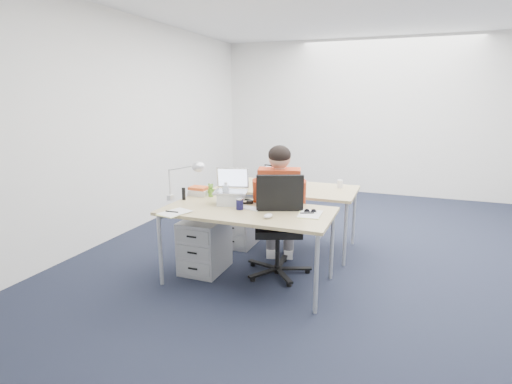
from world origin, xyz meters
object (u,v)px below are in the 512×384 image
computer_mouse (268,216)px  desk_lamp (181,180)px  drawer_pedestal_far (239,222)px  seated_person (279,208)px  office_chair (278,246)px  dark_laptop (272,177)px  headphones (245,201)px  book_stack (199,191)px  cordless_phone (184,194)px  far_cup (340,184)px  wireless_keyboard (249,208)px  can_koozie (240,204)px  silver_laptop (231,187)px  desk_far (287,191)px  bear_figurine (211,190)px  desk_near (247,214)px  sunglasses (310,212)px  water_bottle (226,193)px  drawer_pedestal_near (205,245)px

computer_mouse → desk_lamp: (-1.02, 0.25, 0.20)m
drawer_pedestal_far → seated_person: bearing=-36.7°
office_chair → dark_laptop: 0.93m
drawer_pedestal_far → headphones: headphones is taller
book_stack → desk_lamp: 0.34m
cordless_phone → dark_laptop: bearing=75.0°
drawer_pedestal_far → far_cup: (1.15, 0.32, 0.50)m
office_chair → wireless_keyboard: bearing=-157.5°
can_koozie → silver_laptop: bearing=136.3°
office_chair → drawer_pedestal_far: (-0.71, 0.68, -0.03)m
silver_laptop → computer_mouse: size_ratio=3.25×
desk_far → bear_figurine: bearing=-130.9°
office_chair → seated_person: (-0.04, 0.18, 0.35)m
desk_near → wireless_keyboard: wireless_keyboard is taller
office_chair → sunglasses: (0.36, -0.15, 0.44)m
office_chair → water_bottle: bearing=176.6°
book_stack → can_koozie: bearing=-30.1°
wireless_keyboard → water_bottle: bearing=-176.7°
drawer_pedestal_far → desk_near: bearing=-62.4°
silver_laptop → book_stack: silver_laptop is taller
office_chair → silver_laptop: (-0.45, -0.12, 0.60)m
drawer_pedestal_far → far_cup: far_cup is taller
office_chair → silver_laptop: size_ratio=3.12×
wireless_keyboard → sunglasses: 0.58m
silver_laptop → desk_lamp: size_ratio=0.79×
seated_person → desk_lamp: seated_person is taller
desk_near → drawer_pedestal_far: bearing=117.6°
desk_lamp → far_cup: bearing=20.9°
desk_lamp → wireless_keyboard: bearing=-20.9°
desk_far → water_bottle: bearing=-109.3°
office_chair → desk_lamp: 1.18m
desk_far → dark_laptop: 0.26m
computer_mouse → desk_lamp: 1.07m
cordless_phone → far_cup: bearing=63.6°
drawer_pedestal_far → sunglasses: size_ratio=4.83×
far_cup → book_stack: bearing=-146.3°
office_chair → drawer_pedestal_near: (-0.74, -0.16, -0.03)m
desk_far → far_cup: (0.59, 0.19, 0.09)m
can_koozie → desk_lamp: 0.70m
seated_person → drawer_pedestal_far: seated_person is taller
book_stack → far_cup: same height
drawer_pedestal_far → sunglasses: (1.07, -0.83, 0.47)m
bear_figurine → seated_person: bearing=-11.5°
drawer_pedestal_near → desk_lamp: desk_lamp is taller
drawer_pedestal_far → silver_laptop: size_ratio=1.61×
desk_far → drawer_pedestal_near: size_ratio=2.91×
desk_near → headphones: 0.28m
drawer_pedestal_far → wireless_keyboard: wireless_keyboard is taller
seated_person → headphones: 0.38m
bear_figurine → drawer_pedestal_far: bearing=64.8°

